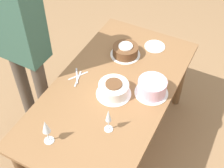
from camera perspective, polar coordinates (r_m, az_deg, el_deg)
ground_plane at (r=2.94m, az=0.00°, el=-10.65°), size 12.00×12.00×0.00m
dining_table at (r=2.44m, az=0.00°, el=-2.53°), size 1.63×0.87×0.74m
cake_center_white at (r=2.28m, az=0.30°, el=-0.94°), size 0.26×0.26×0.11m
cake_front_chocolate at (r=2.61m, az=2.46°, el=6.11°), size 0.25×0.25×0.10m
cake_back_decorated at (r=2.30m, az=7.32°, el=-0.62°), size 0.25×0.25×0.13m
wine_glass_near at (r=2.01m, az=-0.65°, el=-6.09°), size 0.06×0.06×0.20m
wine_glass_far at (r=1.99m, az=-12.00°, el=-7.82°), size 0.07×0.07×0.21m
dessert_plate_left at (r=2.74m, az=7.83°, el=6.82°), size 0.18×0.18×0.01m
fork_pile at (r=2.45m, az=-6.30°, el=1.35°), size 0.19×0.11×0.01m
person_cutting at (r=2.42m, az=-16.88°, el=9.06°), size 0.23×0.41×1.77m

